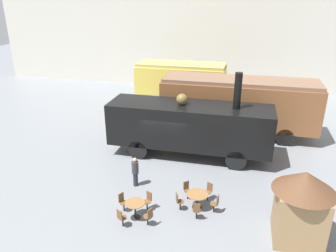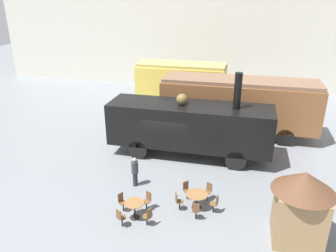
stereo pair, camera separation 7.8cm
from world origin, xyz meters
The scene contains 18 objects.
ground_plane centered at (0.00, 0.00, 0.00)m, with size 80.00×80.00×0.00m, color gray.
backdrop_wall centered at (0.00, 15.91, 4.50)m, with size 44.00×0.15×9.00m.
passenger_coach_vintage centered at (-0.92, 8.84, 2.26)m, with size 7.08×2.65×3.81m.
passenger_coach_wooden centered at (3.83, 4.65, 2.26)m, with size 10.15×2.82×3.82m.
steam_locomotive centered at (1.23, 0.67, 1.94)m, with size 9.33×2.54×5.13m.
cafe_table_near centered at (0.03, -5.71, 0.61)m, with size 0.85×0.85×0.77m.
cafe_table_mid centered at (2.50, -4.38, 0.59)m, with size 0.96×0.96×0.72m.
cafe_chair_0 centered at (0.74, -6.07, 0.51)m, with size 0.40×0.39×0.87m.
cafe_chair_1 centered at (0.39, -5.00, 0.51)m, with size 0.39×0.40×0.87m.
cafe_chair_2 centered at (-0.68, -5.35, 0.51)m, with size 0.40×0.39×0.87m.
cafe_chair_3 centered at (-0.33, -6.42, 0.51)m, with size 0.39×0.40×0.87m.
cafe_chair_4 centered at (2.60, -5.23, 0.51)m, with size 0.36×0.37×0.87m.
cafe_chair_5 centered at (3.34, -4.55, 0.51)m, with size 0.38×0.36×0.87m.
cafe_chair_6 centered at (2.91, -3.64, 0.51)m, with size 0.39×0.40×0.87m.
cafe_chair_7 centered at (1.92, -3.76, 0.51)m, with size 0.40×0.40×0.87m.
cafe_chair_8 centered at (1.72, -4.74, 0.51)m, with size 0.40×0.38×0.87m.
visitor_person centered at (-0.78, -3.27, 0.84)m, with size 0.34×0.34×1.56m.
ticket_kiosk centered at (6.58, -5.46, 1.67)m, with size 2.34×2.34×3.00m.
Camera 1 is at (4.07, -16.65, 9.00)m, focal length 35.00 mm.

